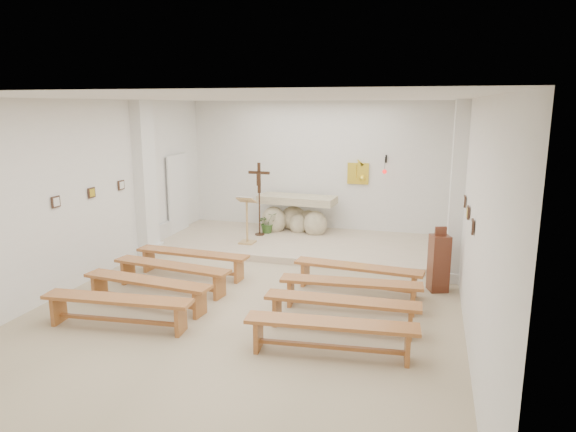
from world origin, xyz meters
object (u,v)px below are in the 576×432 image
(crucifix_stand, at_px, (259,194))
(bench_right_front, at_px, (358,272))
(bench_left_third, at_px, (147,286))
(bench_right_third, at_px, (342,307))
(bench_right_second, at_px, (351,288))
(altar, at_px, (296,216))
(donation_pedestal, at_px, (439,263))
(bench_right_fourth, at_px, (331,330))
(bench_left_fourth, at_px, (118,305))
(bench_left_second, at_px, (172,271))
(bench_left_front, at_px, (192,258))
(lectern, at_px, (247,220))

(crucifix_stand, height_order, bench_right_front, crucifix_stand)
(bench_left_third, bearing_deg, bench_right_third, 5.99)
(bench_right_second, relative_size, bench_left_third, 1.00)
(bench_right_front, bearing_deg, altar, 126.17)
(donation_pedestal, bearing_deg, bench_right_fourth, -134.98)
(altar, distance_m, bench_right_second, 4.96)
(bench_right_second, distance_m, bench_left_fourth, 3.76)
(bench_left_third, bearing_deg, bench_right_second, 20.45)
(bench_right_third, relative_size, bench_left_fourth, 0.99)
(bench_left_second, bearing_deg, donation_pedestal, 23.24)
(bench_left_second, distance_m, bench_left_third, 0.86)
(bench_left_front, relative_size, bench_left_third, 1.00)
(bench_left_third, height_order, bench_right_third, same)
(bench_left_front, bearing_deg, lectern, 83.00)
(bench_left_second, height_order, bench_right_second, same)
(lectern, distance_m, bench_left_second, 3.03)
(crucifix_stand, distance_m, bench_right_fourth, 6.33)
(altar, bearing_deg, bench_left_second, -100.97)
(lectern, bearing_deg, crucifix_stand, 89.59)
(bench_left_third, height_order, bench_right_fourth, same)
(crucifix_stand, height_order, bench_left_fourth, crucifix_stand)
(bench_right_front, bearing_deg, bench_right_second, -84.32)
(lectern, xyz_separation_m, bench_right_third, (2.95, -3.85, -0.35))
(bench_left_fourth, distance_m, bench_right_fourth, 3.34)
(lectern, xyz_separation_m, bench_left_front, (-0.39, -2.12, -0.35))
(lectern, bearing_deg, donation_pedestal, -19.29)
(bench_right_third, bearing_deg, bench_left_fourth, -167.19)
(lectern, relative_size, bench_right_fourth, 0.48)
(bench_right_fourth, bearing_deg, bench_left_front, 137.26)
(bench_right_second, distance_m, bench_left_third, 3.45)
(bench_right_second, bearing_deg, bench_right_third, -94.36)
(crucifix_stand, height_order, bench_right_second, crucifix_stand)
(lectern, bearing_deg, bench_left_fourth, -93.21)
(donation_pedestal, distance_m, bench_left_second, 4.95)
(lectern, relative_size, bench_left_third, 0.48)
(bench_right_third, distance_m, bench_right_fourth, 0.86)
(bench_left_front, bearing_deg, bench_right_third, -23.78)
(bench_left_fourth, bearing_deg, crucifix_stand, 80.87)
(altar, relative_size, crucifix_stand, 1.11)
(bench_left_front, height_order, bench_right_third, same)
(donation_pedestal, bearing_deg, bench_right_second, -157.14)
(bench_left_second, relative_size, bench_right_second, 1.00)
(donation_pedestal, bearing_deg, bench_left_front, 165.65)
(bench_left_second, bearing_deg, bench_left_fourth, -82.19)
(bench_right_front, distance_m, bench_right_fourth, 2.58)
(bench_right_front, height_order, bench_right_fourth, same)
(bench_left_front, bearing_deg, donation_pedestal, 8.94)
(altar, relative_size, bench_right_front, 0.85)
(lectern, height_order, bench_right_second, lectern)
(bench_left_second, xyz_separation_m, bench_left_fourth, (0.00, -1.72, 0.00))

